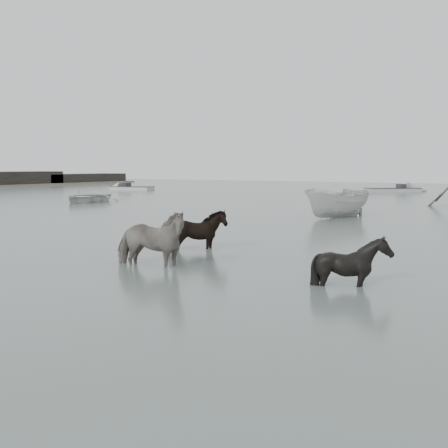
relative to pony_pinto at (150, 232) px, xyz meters
The scene contains 8 objects.
ground 1.33m from the pony_pinto, 24.66° to the left, with size 140.00×140.00×0.00m, color #4C5A53.
pony_pinto is the anchor object (origin of this frame).
pony_dark 2.88m from the pony_pinto, 101.59° to the left, with size 1.46×1.25×1.47m, color black.
pony_black 4.81m from the pony_pinto, ahead, with size 1.13×1.27×1.40m, color black.
rowboat_lead 24.87m from the pony_pinto, 138.50° to the left, with size 3.14×4.39×0.91m, color silver.
boat_small 14.45m from the pony_pinto, 92.38° to the left, with size 1.48×3.93×1.52m, color beige.
skiff_outer 42.87m from the pony_pinto, 131.22° to the left, with size 5.68×1.60×0.75m, color #B7B7B2, non-canonical shape.
skiff_far 41.75m from the pony_pinto, 97.15° to the left, with size 6.88×1.60×0.75m, color #A1A4A1, non-canonical shape.
Camera 1 is at (7.43, -10.76, 2.39)m, focal length 45.00 mm.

